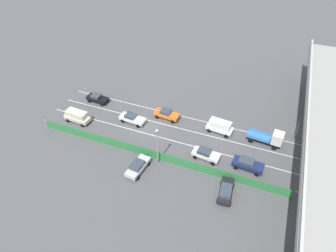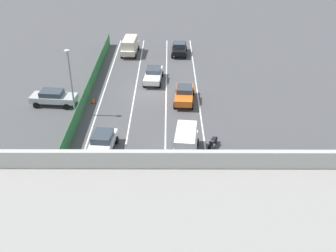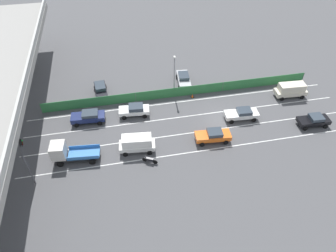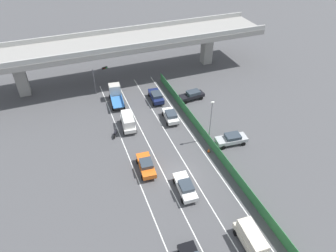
{
  "view_description": "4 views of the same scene",
  "coord_description": "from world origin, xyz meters",
  "px_view_note": "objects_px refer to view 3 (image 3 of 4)",
  "views": [
    {
      "loc": [
        35.49,
        18.07,
        33.41
      ],
      "look_at": [
        -0.39,
        3.82,
        1.04
      ],
      "focal_mm": 31.6,
      "sensor_mm": 36.0,
      "label": 1
    },
    {
      "loc": [
        -2.01,
        39.76,
        18.64
      ],
      "look_at": [
        -1.93,
        11.16,
        2.19
      ],
      "focal_mm": 43.06,
      "sensor_mm": 36.0,
      "label": 2
    },
    {
      "loc": [
        -30.07,
        13.49,
        28.81
      ],
      "look_at": [
        -1.27,
        7.76,
        1.43
      ],
      "focal_mm": 32.91,
      "sensor_mm": 36.0,
      "label": 3
    },
    {
      "loc": [
        -11.22,
        -25.89,
        29.46
      ],
      "look_at": [
        1.61,
        7.79,
        2.03
      ],
      "focal_mm": 32.93,
      "sensor_mm": 36.0,
      "label": 4
    }
  ],
  "objects_px": {
    "parked_sedan_dark": "(101,90)",
    "motorcycle": "(150,160)",
    "car_taxi_orange": "(213,135)",
    "traffic_cone": "(192,96)",
    "car_sedan_black": "(314,120)",
    "car_sedan_white": "(135,110)",
    "car_van_cream": "(291,90)",
    "street_lamp": "(174,72)",
    "traffic_light": "(25,158)",
    "car_hatchback_white": "(242,114)",
    "parked_wagon_silver": "(184,79)",
    "flatbed_truck_blue": "(66,152)",
    "car_sedan_navy": "(88,117)",
    "car_van_white": "(137,143)"
  },
  "relations": [
    {
      "from": "car_sedan_white",
      "to": "car_sedan_black",
      "type": "bearing_deg",
      "value": -106.21
    },
    {
      "from": "car_taxi_orange",
      "to": "parked_sedan_dark",
      "type": "relative_size",
      "value": 1.0
    },
    {
      "from": "car_taxi_orange",
      "to": "traffic_light",
      "type": "height_order",
      "value": "traffic_light"
    },
    {
      "from": "car_sedan_black",
      "to": "traffic_cone",
      "type": "bearing_deg",
      "value": 57.9
    },
    {
      "from": "flatbed_truck_blue",
      "to": "traffic_light",
      "type": "xyz_separation_m",
      "value": [
        -1.95,
        3.84,
        2.07
      ]
    },
    {
      "from": "car_sedan_black",
      "to": "motorcycle",
      "type": "bearing_deg",
      "value": 95.82
    },
    {
      "from": "car_taxi_orange",
      "to": "car_sedan_navy",
      "type": "relative_size",
      "value": 1.0
    },
    {
      "from": "car_van_white",
      "to": "parked_sedan_dark",
      "type": "relative_size",
      "value": 0.98
    },
    {
      "from": "car_sedan_black",
      "to": "car_sedan_navy",
      "type": "bearing_deg",
      "value": 77.55
    },
    {
      "from": "car_hatchback_white",
      "to": "motorcycle",
      "type": "relative_size",
      "value": 2.71
    },
    {
      "from": "car_taxi_orange",
      "to": "car_sedan_white",
      "type": "height_order",
      "value": "car_taxi_orange"
    },
    {
      "from": "car_sedan_navy",
      "to": "flatbed_truck_blue",
      "type": "xyz_separation_m",
      "value": [
        -6.61,
        2.59,
        0.43
      ]
    },
    {
      "from": "car_sedan_navy",
      "to": "parked_sedan_dark",
      "type": "height_order",
      "value": "car_sedan_navy"
    },
    {
      "from": "flatbed_truck_blue",
      "to": "car_sedan_navy",
      "type": "bearing_deg",
      "value": -21.39
    },
    {
      "from": "car_taxi_orange",
      "to": "traffic_cone",
      "type": "relative_size",
      "value": 7.62
    },
    {
      "from": "parked_wagon_silver",
      "to": "street_lamp",
      "type": "xyz_separation_m",
      "value": [
        -2.57,
        2.11,
        3.18
      ]
    },
    {
      "from": "car_sedan_white",
      "to": "car_hatchback_white",
      "type": "xyz_separation_m",
      "value": [
        -3.74,
        -14.58,
        -0.03
      ]
    },
    {
      "from": "parked_sedan_dark",
      "to": "street_lamp",
      "type": "xyz_separation_m",
      "value": [
        -2.17,
        -10.99,
        3.17
      ]
    },
    {
      "from": "motorcycle",
      "to": "traffic_light",
      "type": "xyz_separation_m",
      "value": [
        0.44,
        13.55,
        2.97
      ]
    },
    {
      "from": "car_hatchback_white",
      "to": "parked_wagon_silver",
      "type": "bearing_deg",
      "value": 31.08
    },
    {
      "from": "car_sedan_white",
      "to": "flatbed_truck_blue",
      "type": "height_order",
      "value": "flatbed_truck_blue"
    },
    {
      "from": "car_taxi_orange",
      "to": "traffic_cone",
      "type": "distance_m",
      "value": 9.43
    },
    {
      "from": "street_lamp",
      "to": "traffic_cone",
      "type": "height_order",
      "value": "street_lamp"
    },
    {
      "from": "car_van_white",
      "to": "car_sedan_white",
      "type": "bearing_deg",
      "value": -4.01
    },
    {
      "from": "parked_wagon_silver",
      "to": "traffic_cone",
      "type": "distance_m",
      "value": 3.96
    },
    {
      "from": "car_hatchback_white",
      "to": "street_lamp",
      "type": "relative_size",
      "value": 0.72
    },
    {
      "from": "car_van_white",
      "to": "flatbed_truck_blue",
      "type": "height_order",
      "value": "flatbed_truck_blue"
    },
    {
      "from": "car_taxi_orange",
      "to": "parked_wagon_silver",
      "type": "xyz_separation_m",
      "value": [
        13.29,
        0.76,
        -0.01
      ]
    },
    {
      "from": "car_van_white",
      "to": "flatbed_truck_blue",
      "type": "bearing_deg",
      "value": 89.81
    },
    {
      "from": "car_hatchback_white",
      "to": "flatbed_truck_blue",
      "type": "bearing_deg",
      "value": 97.52
    },
    {
      "from": "traffic_cone",
      "to": "street_lamp",
      "type": "bearing_deg",
      "value": 62.9
    },
    {
      "from": "car_van_cream",
      "to": "car_sedan_white",
      "type": "height_order",
      "value": "car_van_cream"
    },
    {
      "from": "car_sedan_black",
      "to": "motorcycle",
      "type": "xyz_separation_m",
      "value": [
        -2.34,
        22.99,
        -0.4
      ]
    },
    {
      "from": "parked_sedan_dark",
      "to": "motorcycle",
      "type": "bearing_deg",
      "value": -160.77
    },
    {
      "from": "parked_wagon_silver",
      "to": "motorcycle",
      "type": "bearing_deg",
      "value": 153.03
    },
    {
      "from": "car_taxi_orange",
      "to": "motorcycle",
      "type": "height_order",
      "value": "car_taxi_orange"
    },
    {
      "from": "car_sedan_black",
      "to": "car_van_cream",
      "type": "bearing_deg",
      "value": 0.39
    },
    {
      "from": "car_sedan_white",
      "to": "car_van_cream",
      "type": "bearing_deg",
      "value": -90.74
    },
    {
      "from": "car_sedan_white",
      "to": "car_sedan_navy",
      "type": "xyz_separation_m",
      "value": [
        -0.24,
        6.39,
        0.03
      ]
    },
    {
      "from": "street_lamp",
      "to": "parked_sedan_dark",
      "type": "bearing_deg",
      "value": 78.85
    },
    {
      "from": "car_sedan_black",
      "to": "street_lamp",
      "type": "xyz_separation_m",
      "value": [
        10.52,
        17.25,
        3.21
      ]
    },
    {
      "from": "car_van_white",
      "to": "car_sedan_navy",
      "type": "bearing_deg",
      "value": 41.68
    },
    {
      "from": "car_van_cream",
      "to": "car_sedan_white",
      "type": "relative_size",
      "value": 1.09
    },
    {
      "from": "traffic_light",
      "to": "street_lamp",
      "type": "relative_size",
      "value": 0.73
    },
    {
      "from": "car_van_cream",
      "to": "street_lamp",
      "type": "xyz_separation_m",
      "value": [
        3.93,
        17.2,
        2.82
      ]
    },
    {
      "from": "street_lamp",
      "to": "car_sedan_black",
      "type": "bearing_deg",
      "value": -121.38
    },
    {
      "from": "car_sedan_navy",
      "to": "traffic_light",
      "type": "height_order",
      "value": "traffic_light"
    },
    {
      "from": "car_taxi_orange",
      "to": "traffic_cone",
      "type": "bearing_deg",
      "value": 1.8
    },
    {
      "from": "car_van_cream",
      "to": "car_taxi_orange",
      "type": "relative_size",
      "value": 1.02
    },
    {
      "from": "car_taxi_orange",
      "to": "car_hatchback_white",
      "type": "bearing_deg",
      "value": -57.3
    }
  ]
}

